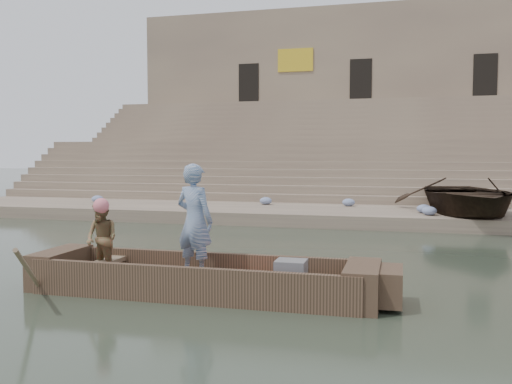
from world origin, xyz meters
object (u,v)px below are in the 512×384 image
at_px(rowing_man, 102,239).
at_px(main_rowboat, 201,287).
at_px(beached_rowboat, 466,195).
at_px(standing_man, 195,221).
at_px(television, 290,273).

bearing_deg(rowing_man, main_rowboat, 18.18).
bearing_deg(beached_rowboat, main_rowboat, -125.30).
bearing_deg(main_rowboat, rowing_man, -178.86).
distance_m(standing_man, rowing_man, 1.61).
height_order(standing_man, rowing_man, standing_man).
bearing_deg(main_rowboat, standing_man, 130.30).
height_order(standing_man, beached_rowboat, standing_man).
distance_m(television, beached_rowboat, 10.53).
relative_size(standing_man, beached_rowboat, 0.35).
bearing_deg(television, rowing_man, -179.38).
xyz_separation_m(standing_man, beached_rowboat, (5.17, 9.70, -0.20)).
height_order(main_rowboat, standing_man, standing_man).
height_order(standing_man, television, standing_man).
bearing_deg(rowing_man, standing_man, 25.52).
distance_m(main_rowboat, beached_rowboat, 11.13).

